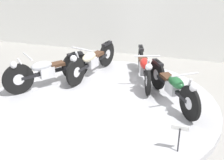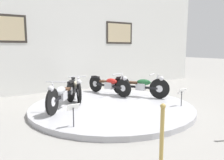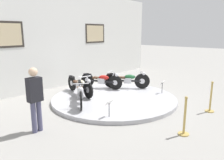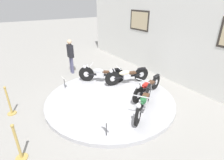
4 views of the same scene
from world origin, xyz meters
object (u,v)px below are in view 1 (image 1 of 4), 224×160
object	(u,v)px
motorcycle_silver	(46,70)
motorcycle_red	(144,67)
info_placard_front_centre	(180,132)
motorcycle_cream	(91,60)
motorcycle_green	(173,86)

from	to	relation	value
motorcycle_silver	motorcycle_red	distance (m)	2.19
info_placard_front_centre	motorcycle_cream	bearing A→B (deg)	133.54
motorcycle_silver	motorcycle_cream	world-z (taller)	motorcycle_silver
motorcycle_silver	motorcycle_green	xyz separation A→B (m)	(2.76, -0.00, -0.01)
motorcycle_red	info_placard_front_centre	bearing A→B (deg)	-67.22
motorcycle_silver	motorcycle_cream	size ratio (longest dim) A/B	0.81
motorcycle_silver	motorcycle_cream	xyz separation A→B (m)	(0.75, 0.85, -0.01)
info_placard_front_centre	motorcycle_silver	bearing A→B (deg)	152.94
motorcycle_silver	motorcycle_red	size ratio (longest dim) A/B	0.84
motorcycle_silver	motorcycle_cream	distance (m)	1.13
motorcycle_cream	info_placard_front_centre	size ratio (longest dim) A/B	3.82
motorcycle_cream	motorcycle_red	world-z (taller)	motorcycle_cream
motorcycle_silver	info_placard_front_centre	size ratio (longest dim) A/B	3.10
motorcycle_green	info_placard_front_centre	world-z (taller)	motorcycle_green
motorcycle_red	info_placard_front_centre	size ratio (longest dim) A/B	3.70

